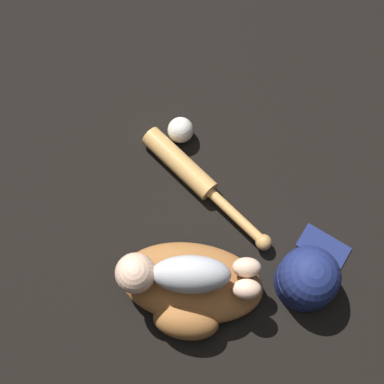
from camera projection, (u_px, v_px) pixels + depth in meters
name	position (u px, v px, depth m)	size (l,w,h in m)	color
ground_plane	(182.00, 279.00, 1.40)	(6.00, 6.00, 0.00)	black
baseball_glove	(190.00, 289.00, 1.34)	(0.39, 0.28, 0.10)	#935B2D
baby_figure	(180.00, 274.00, 1.26)	(0.35, 0.18, 0.10)	#B2B2B7
baseball_bat	(193.00, 175.00, 1.47)	(0.42, 0.26, 0.06)	tan
baseball	(181.00, 130.00, 1.51)	(0.07, 0.07, 0.07)	silver
baseball_cap	(308.00, 277.00, 1.34)	(0.18, 0.24, 0.16)	navy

